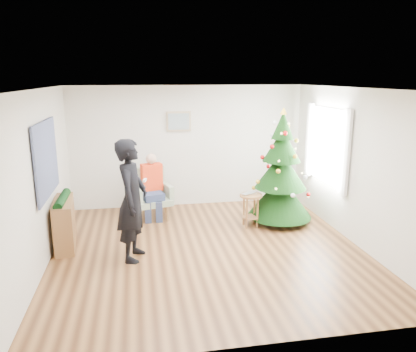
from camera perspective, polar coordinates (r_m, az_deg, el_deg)
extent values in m
plane|color=brown|center=(6.78, 0.06, -10.30)|extent=(5.00, 5.00, 0.00)
plane|color=white|center=(6.19, 0.06, 12.22)|extent=(5.00, 5.00, 0.00)
plane|color=silver|center=(8.79, -2.82, 4.16)|extent=(5.00, 0.00, 5.00)
plane|color=silver|center=(4.04, 6.37, -7.69)|extent=(5.00, 0.00, 5.00)
plane|color=silver|center=(6.43, -22.46, -0.50)|extent=(0.00, 5.00, 5.00)
plane|color=silver|center=(7.23, 19.98, 1.22)|extent=(0.00, 5.00, 5.00)
cube|color=white|center=(8.04, 16.40, 4.15)|extent=(0.04, 1.30, 1.40)
cube|color=white|center=(7.37, 18.74, 3.14)|extent=(0.05, 0.25, 1.50)
cube|color=white|center=(8.70, 14.05, 4.99)|extent=(0.05, 0.25, 1.50)
cylinder|color=#3F2816|center=(8.09, 9.96, -5.37)|extent=(0.09, 0.09, 0.28)
cone|color=black|center=(7.98, 10.07, -2.79)|extent=(1.23, 1.23, 0.81)
cone|color=black|center=(7.85, 10.23, 0.86)|extent=(0.99, 0.99, 0.71)
cone|color=black|center=(7.75, 10.38, 4.27)|extent=(0.72, 0.72, 0.62)
cone|color=black|center=(7.70, 10.50, 7.05)|extent=(0.42, 0.42, 0.52)
cone|color=gold|center=(7.68, 10.59, 9.01)|extent=(0.13, 0.13, 0.13)
cylinder|color=brown|center=(7.62, 6.07, -2.74)|extent=(0.42, 0.42, 0.04)
cylinder|color=brown|center=(7.75, 5.99, -5.74)|extent=(0.32, 0.32, 0.02)
imported|color=silver|center=(7.61, 6.07, -2.50)|extent=(0.41, 0.38, 0.03)
cube|color=gray|center=(8.21, -7.79, -3.51)|extent=(0.82, 0.78, 0.12)
cube|color=gray|center=(8.38, -8.46, -0.75)|extent=(0.68, 0.29, 0.60)
cube|color=gray|center=(8.08, -9.98, -2.69)|extent=(0.23, 0.54, 0.30)
cube|color=gray|center=(8.26, -5.71, -2.18)|extent=(0.23, 0.54, 0.30)
cube|color=navy|center=(8.09, -7.79, -2.79)|extent=(0.48, 0.49, 0.14)
cube|color=red|center=(8.21, -7.93, -0.17)|extent=(0.45, 0.31, 0.55)
sphere|color=tan|center=(8.11, -8.01, 2.41)|extent=(0.21, 0.21, 0.21)
imported|color=black|center=(6.27, -10.63, -3.38)|extent=(0.60, 0.78, 1.89)
cube|color=white|center=(6.16, -8.89, -0.59)|extent=(0.07, 0.13, 0.04)
cube|color=brown|center=(7.18, -19.54, -6.32)|extent=(0.40, 1.03, 0.80)
cylinder|color=black|center=(7.05, -19.81, -3.11)|extent=(0.14, 0.90, 0.14)
cube|color=black|center=(6.65, -21.79, 2.23)|extent=(0.03, 1.50, 1.15)
cube|color=tan|center=(8.66, -4.16, 7.67)|extent=(0.52, 0.03, 0.42)
cube|color=gray|center=(8.64, -4.14, 7.65)|extent=(0.44, 0.02, 0.34)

